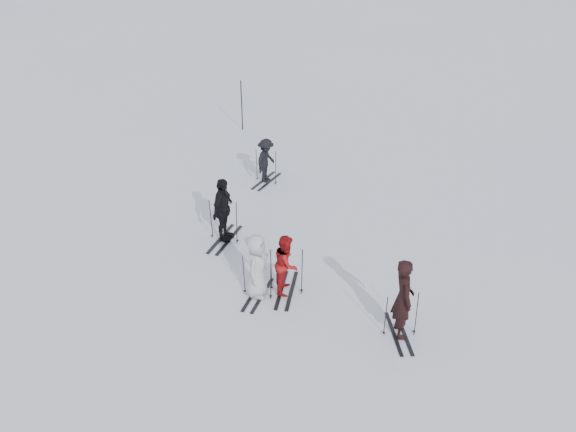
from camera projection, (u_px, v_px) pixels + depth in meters
The scene contains 12 objects.
ground at pixel (283, 265), 15.49m from camera, with size 120.00×120.00×0.00m, color silver.
skier_near_dark at pixel (403, 299), 12.50m from camera, with size 0.72×0.47×1.98m, color black.
skier_red at pixel (286, 265), 14.07m from camera, with size 0.78×0.60×1.59m, color maroon.
skier_grey at pixel (257, 267), 13.88m from camera, with size 0.83×0.54×1.71m, color #B4B9BE.
skier_uphill_left at pixel (223, 211), 16.22m from camera, with size 1.14×0.47×1.94m, color black.
skier_uphill_far at pixel (266, 161), 19.91m from camera, with size 1.03×0.59×1.59m, color black.
skis_near_dark at pixel (401, 314), 12.69m from camera, with size 0.84×1.58×1.16m, color black, non-canonical shape.
skis_red at pixel (286, 270), 14.14m from camera, with size 0.94×1.77×1.29m, color black, non-canonical shape.
skis_grey at pixel (257, 276), 14.00m from camera, with size 0.85×1.60×1.17m, color black, non-canonical shape.
skis_uphill_left at pixel (224, 220), 16.36m from camera, with size 0.97×1.84×1.34m, color black, non-canonical shape.
skis_uphill_far at pixel (266, 165), 19.99m from camera, with size 0.91×1.73×1.26m, color black, non-canonical shape.
piste_marker at pixel (242, 105), 24.61m from camera, with size 0.05×0.05×2.21m, color black.
Camera 1 is at (1.74, -12.85, 8.59)m, focal length 35.00 mm.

